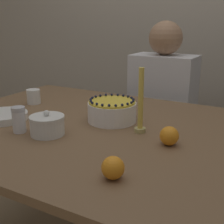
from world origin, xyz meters
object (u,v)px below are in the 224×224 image
at_px(sugar_bowl, 47,125).
at_px(candle, 141,107).
at_px(sugar_shaker, 19,119).
at_px(cake, 112,111).
at_px(person_man_blue_shirt, 161,127).

distance_m(sugar_bowl, candle, 0.39).
height_order(sugar_shaker, candle, candle).
height_order(cake, candle, candle).
xyz_separation_m(cake, candle, (0.17, -0.07, 0.06)).
distance_m(sugar_bowl, person_man_blue_shirt, 1.01).
distance_m(cake, sugar_bowl, 0.31).
bearing_deg(cake, sugar_bowl, -117.37).
distance_m(sugar_bowl, sugar_shaker, 0.13).
relative_size(sugar_shaker, person_man_blue_shirt, 0.09).
bearing_deg(sugar_bowl, cake, 62.63).
bearing_deg(person_man_blue_shirt, candle, 103.32).
distance_m(candle, person_man_blue_shirt, 0.85).
height_order(sugar_shaker, person_man_blue_shirt, person_man_blue_shirt).
distance_m(cake, person_man_blue_shirt, 0.74).
distance_m(sugar_shaker, candle, 0.50).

